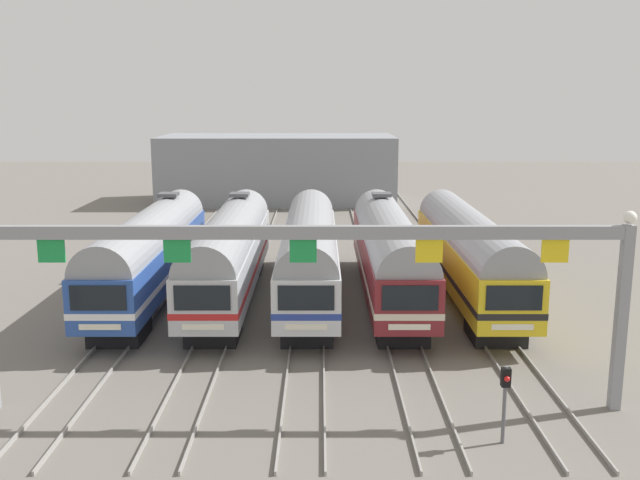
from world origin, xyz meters
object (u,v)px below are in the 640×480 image
catenary_gantry (301,262)px  commuter_train_blue (148,250)px  yard_signal_mast (503,389)px  commuter_train_silver (307,250)px  commuter_train_stainless (227,250)px  commuter_train_yellow (466,250)px  commuter_train_maroon (386,250)px

catenary_gantry → commuter_train_blue: bearing=121.8°
catenary_gantry → yard_signal_mast: size_ratio=8.65×
commuter_train_silver → yard_signal_mast: commuter_train_silver is taller
catenary_gantry → yard_signal_mast: 7.60m
commuter_train_stainless → commuter_train_yellow: 12.56m
commuter_train_blue → commuter_train_yellow: commuter_train_blue is taller
commuter_train_silver → commuter_train_yellow: same height
commuter_train_stainless → yard_signal_mast: bearing=-56.8°
commuter_train_blue → commuter_train_yellow: 16.75m
commuter_train_maroon → catenary_gantry: (-4.19, -13.50, 2.57)m
commuter_train_blue → yard_signal_mast: 21.72m
commuter_train_maroon → yard_signal_mast: size_ratio=7.11×
commuter_train_stainless → commuter_train_silver: 4.19m
commuter_train_maroon → catenary_gantry: bearing=-107.2°
commuter_train_blue → catenary_gantry: size_ratio=0.82×
commuter_train_blue → commuter_train_stainless: 4.19m
commuter_train_stainless → catenary_gantry: catenary_gantry is taller
commuter_train_blue → commuter_train_maroon: bearing=0.0°
commuter_train_blue → commuter_train_stainless: (4.19, 0.00, 0.00)m
commuter_train_yellow → commuter_train_stainless: bearing=180.0°
commuter_train_blue → catenary_gantry: 16.09m
commuter_train_blue → commuter_train_silver: 8.37m
commuter_train_silver → catenary_gantry: bearing=-90.0°
commuter_train_maroon → yard_signal_mast: bearing=-82.5°
commuter_train_maroon → commuter_train_blue: bearing=180.0°
commuter_train_blue → yard_signal_mast: (14.66, -16.00, -0.90)m
commuter_train_stainless → commuter_train_silver: bearing=-0.1°
commuter_train_blue → commuter_train_maroon: (12.56, 0.00, 0.00)m
commuter_train_maroon → catenary_gantry: catenary_gantry is taller
catenary_gantry → commuter_train_yellow: bearing=58.2°
commuter_train_yellow → yard_signal_mast: (-2.09, -16.00, -0.90)m
catenary_gantry → yard_signal_mast: catenary_gantry is taller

